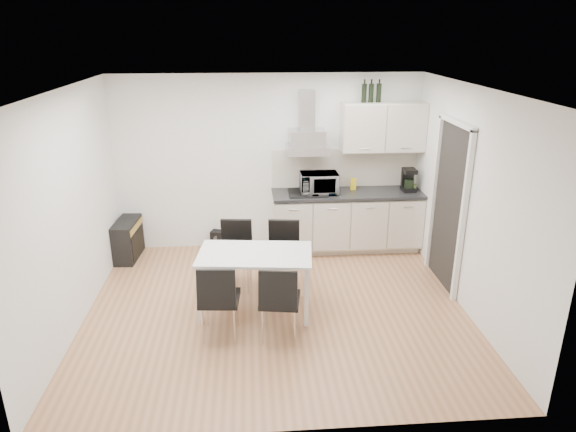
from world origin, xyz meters
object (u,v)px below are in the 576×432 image
chair_far_left (235,256)px  floor_speaker (217,239)px  chair_far_right (283,257)px  chair_near_left (220,299)px  chair_near_right (280,301)px  kitchenette (350,197)px  dining_table (255,260)px  guitar_amp (128,239)px

chair_far_left → floor_speaker: bearing=-70.8°
chair_far_right → chair_near_left: 1.28m
chair_far_right → chair_near_right: bearing=91.9°
kitchenette → chair_near_right: bearing=-117.2°
kitchenette → chair_near_right: (-1.19, -2.31, -0.39)m
chair_far_left → chair_near_right: same height
chair_far_left → floor_speaker: (-0.31, 1.30, -0.30)m
chair_near_left → chair_near_right: size_ratio=1.00×
chair_near_left → floor_speaker: 2.42m
dining_table → floor_speaker: dining_table is taller
dining_table → chair_near_left: (-0.40, -0.50, -0.22)m
guitar_amp → chair_far_left: bearing=-29.1°
chair_near_right → floor_speaker: bearing=116.7°
chair_near_left → chair_near_right: same height
kitchenette → chair_near_right: 2.63m
kitchenette → chair_far_left: size_ratio=2.86×
chair_far_left → guitar_amp: (-1.59, 1.05, -0.15)m
chair_near_left → chair_far_left: bearing=86.8°
kitchenette → chair_far_left: bearing=-146.1°
kitchenette → guitar_amp: size_ratio=3.59×
chair_far_right → floor_speaker: size_ratio=3.13×
dining_table → chair_far_right: (0.36, 0.54, -0.22)m
chair_near_left → kitchenette: bearing=55.1°
guitar_amp → floor_speaker: bearing=15.2°
kitchenette → chair_near_left: bearing=-129.4°
dining_table → floor_speaker: 2.05m
chair_far_left → dining_table: bearing=117.6°
dining_table → chair_near_right: chair_near_right is taller
chair_near_right → chair_far_left: bearing=121.3°
guitar_amp → floor_speaker: size_ratio=2.50×
chair_near_right → guitar_amp: size_ratio=1.25×
dining_table → chair_far_right: size_ratio=1.57×
chair_far_left → chair_near_right: size_ratio=1.00×
kitchenette → dining_table: 2.26m
dining_table → chair_near_left: 0.67m
dining_table → floor_speaker: size_ratio=4.89×
chair_far_right → chair_near_left: same height
kitchenette → chair_far_left: 2.07m
chair_near_right → chair_near_left: bearing=-178.4°
kitchenette → chair_near_left: kitchenette is taller
kitchenette → floor_speaker: kitchenette is taller
kitchenette → floor_speaker: size_ratio=8.95×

